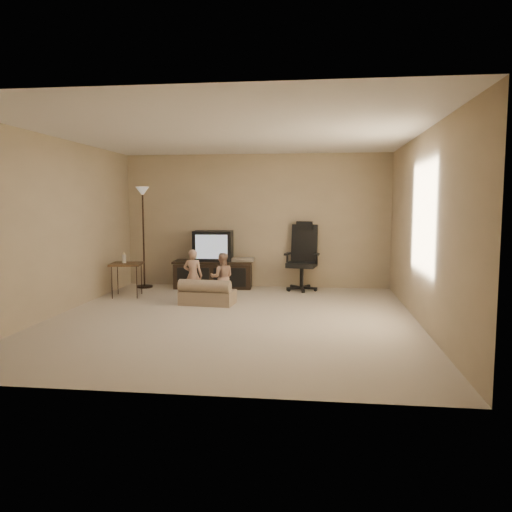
# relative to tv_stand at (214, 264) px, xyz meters

# --- Properties ---
(floor) EXTENTS (5.50, 5.50, 0.00)m
(floor) POSITION_rel_tv_stand_xyz_m (0.77, -2.49, -0.44)
(floor) COLOR #C4B19C
(floor) RESTS_ON ground
(room_shell) EXTENTS (5.50, 5.50, 5.50)m
(room_shell) POSITION_rel_tv_stand_xyz_m (0.77, -2.49, 1.07)
(room_shell) COLOR silver
(room_shell) RESTS_ON floor
(tv_stand) EXTENTS (1.53, 0.65, 1.07)m
(tv_stand) POSITION_rel_tv_stand_xyz_m (0.00, 0.00, 0.00)
(tv_stand) COLOR black
(tv_stand) RESTS_ON floor
(office_chair) EXTENTS (0.66, 0.69, 1.25)m
(office_chair) POSITION_rel_tv_stand_xyz_m (1.66, -0.06, 0.01)
(office_chair) COLOR black
(office_chair) RESTS_ON floor
(side_table) EXTENTS (0.59, 0.59, 0.77)m
(side_table) POSITION_rel_tv_stand_xyz_m (-1.29, -1.05, 0.11)
(side_table) COLOR brown
(side_table) RESTS_ON floor
(floor_lamp) EXTENTS (0.29, 0.29, 1.89)m
(floor_lamp) POSITION_rel_tv_stand_xyz_m (-1.30, -0.14, 0.93)
(floor_lamp) COLOR black
(floor_lamp) RESTS_ON floor
(child_sofa) EXTENTS (0.87, 0.55, 0.41)m
(child_sofa) POSITION_rel_tv_stand_xyz_m (0.22, -1.58, -0.28)
(child_sofa) COLOR tan
(child_sofa) RESTS_ON floor
(toddler_left) EXTENTS (0.31, 0.23, 0.85)m
(toddler_left) POSITION_rel_tv_stand_xyz_m (-0.06, -1.36, -0.02)
(toddler_left) COLOR tan
(toddler_left) RESTS_ON floor
(toddler_right) EXTENTS (0.41, 0.27, 0.79)m
(toddler_right) POSITION_rel_tv_stand_xyz_m (0.41, -1.31, -0.05)
(toddler_right) COLOR tan
(toddler_right) RESTS_ON floor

